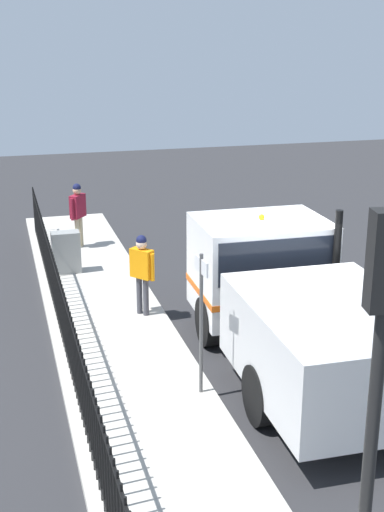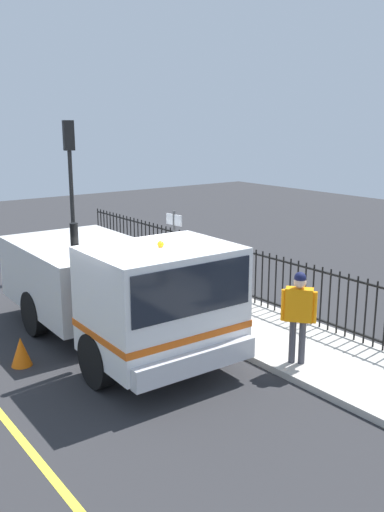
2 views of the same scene
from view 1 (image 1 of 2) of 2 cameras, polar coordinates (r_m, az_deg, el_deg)
ground_plane at (r=13.80m, az=6.95°, el=-7.23°), size 47.06×47.06×0.00m
sidewalk_slab at (r=13.01m, az=-5.45°, el=-8.51°), size 2.44×21.39×0.13m
work_truck at (r=12.49m, az=7.96°, el=-3.50°), size 2.63×6.22×2.74m
worker_standing at (r=14.49m, az=-4.09°, el=-0.85°), size 0.48×0.52×1.73m
pedestrian_distant at (r=19.33m, az=-9.26°, el=3.84°), size 0.49×0.53×1.77m
iron_fence at (r=12.58m, az=-10.14°, el=-5.95°), size 0.04×18.22×1.34m
traffic_light_near at (r=6.16m, az=14.94°, el=-7.99°), size 0.33×0.26×4.35m
utility_cabinet at (r=17.45m, az=-10.19°, el=0.31°), size 0.68×0.39×1.03m
street_sign at (r=11.17m, az=0.76°, el=-4.25°), size 0.08×0.50×2.40m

